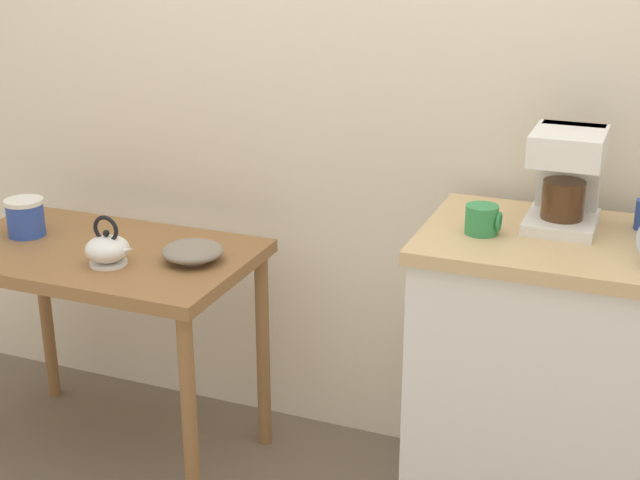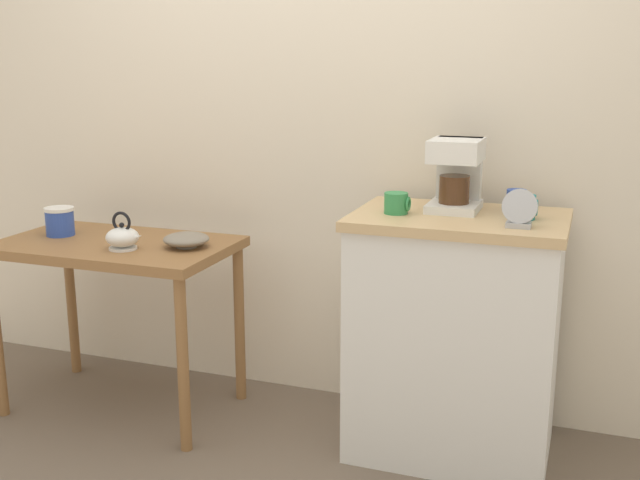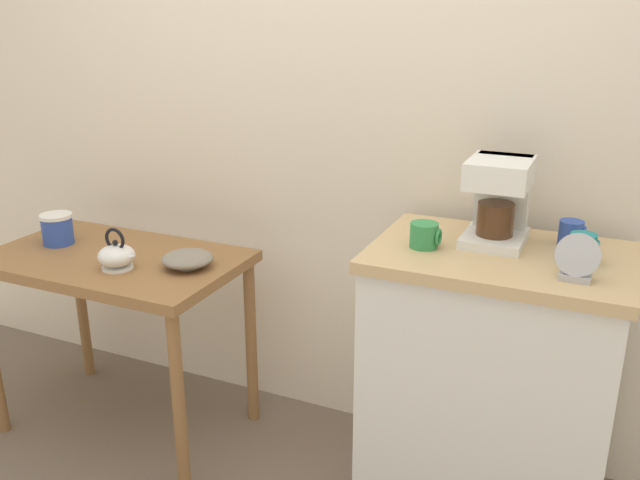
% 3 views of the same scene
% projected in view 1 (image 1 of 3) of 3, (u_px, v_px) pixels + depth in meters
% --- Properties ---
extents(back_wall, '(4.40, 0.10, 2.80)m').
position_uv_depth(back_wall, '(405.00, 17.00, 2.65)').
color(back_wall, beige).
rests_on(back_wall, ground_plane).
extents(wooden_table, '(0.95, 0.56, 0.72)m').
position_uv_depth(wooden_table, '(101.00, 277.00, 2.77)').
color(wooden_table, olive).
rests_on(wooden_table, ground_plane).
extents(kitchen_counter, '(0.75, 0.53, 0.91)m').
position_uv_depth(kitchen_counter, '(554.00, 394.00, 2.45)').
color(kitchen_counter, white).
rests_on(kitchen_counter, ground_plane).
extents(bowl_stoneware, '(0.18, 0.18, 0.06)m').
position_uv_depth(bowl_stoneware, '(193.00, 251.00, 2.63)').
color(bowl_stoneware, gray).
rests_on(bowl_stoneware, wooden_table).
extents(teakettle, '(0.16, 0.13, 0.15)m').
position_uv_depth(teakettle, '(108.00, 249.00, 2.60)').
color(teakettle, white).
rests_on(teakettle, wooden_table).
extents(canister_enamel, '(0.12, 0.12, 0.12)m').
position_uv_depth(canister_enamel, '(25.00, 217.00, 2.84)').
color(canister_enamel, '#2D4CAD').
rests_on(canister_enamel, wooden_table).
extents(coffee_maker, '(0.18, 0.22, 0.26)m').
position_uv_depth(coffee_maker, '(567.00, 174.00, 2.34)').
color(coffee_maker, white).
rests_on(coffee_maker, kitchen_counter).
extents(mug_tall_green, '(0.09, 0.09, 0.08)m').
position_uv_depth(mug_tall_green, '(482.00, 220.00, 2.31)').
color(mug_tall_green, '#338C4C').
rests_on(mug_tall_green, kitchen_counter).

